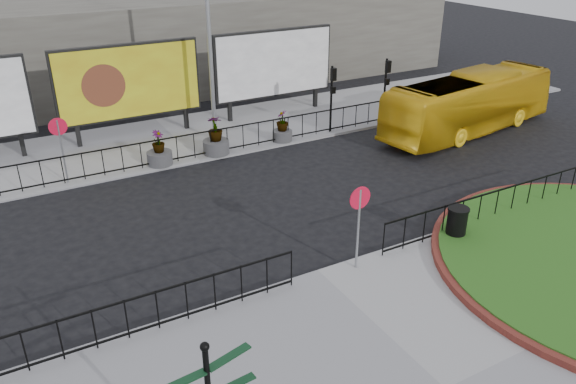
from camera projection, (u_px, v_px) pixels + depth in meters
ground at (318, 273)px, 15.53m from camera, size 90.00×90.00×0.00m
pavement_far at (175, 139)px, 24.95m from camera, size 44.00×6.00×0.12m
railing_near_left at (94, 329)px, 12.38m from camera, size 10.00×0.10×1.10m
railing_near_right at (496, 204)px, 17.85m from camera, size 9.00×0.10×1.10m
railing_far at (219, 141)px, 23.00m from camera, size 18.00×0.10×1.10m
speed_sign_far at (60, 136)px, 19.91m from camera, size 0.64×0.07×2.47m
speed_sign_near at (359, 210)px, 14.83m from camera, size 0.64×0.07×2.47m
billboard_mid at (129, 82)px, 23.95m from camera, size 6.20×0.31×4.10m
billboard_right at (274, 64)px, 27.02m from camera, size 6.20×0.31×4.10m
lamp_post at (209, 30)px, 22.75m from camera, size 0.74×0.18×9.23m
signal_pole_a at (332, 89)px, 24.81m from camera, size 0.22×0.26×3.00m
signal_pole_b at (386, 81)px, 26.13m from camera, size 0.22×0.26×3.00m
building_backdrop at (114, 45)px, 31.76m from camera, size 40.00×10.00×5.00m
litter_bin at (457, 224)px, 16.75m from camera, size 0.64×0.64×1.06m
bus at (469, 103)px, 25.43m from camera, size 9.91×3.67×2.70m
planter_a at (159, 153)px, 22.02m from camera, size 0.99×0.99×1.39m
planter_b at (216, 140)px, 23.02m from camera, size 1.08×1.08×1.62m
planter_c at (282, 129)px, 24.41m from camera, size 0.87×0.87×1.37m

